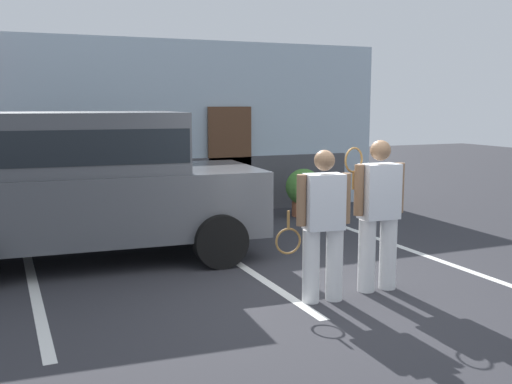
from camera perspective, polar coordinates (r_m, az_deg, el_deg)
The scene contains 9 objects.
ground_plane at distance 7.02m, azimuth 6.23°, elevation -9.70°, with size 40.00×40.00×0.00m, color #2D2D33.
parking_stripe_0 at distance 7.62m, azimuth -20.13°, elevation -8.69°, with size 0.12×4.40×0.01m, color silver.
parking_stripe_1 at distance 8.16m, azimuth -1.22°, elevation -7.03°, with size 0.12×4.40×0.01m, color silver.
parking_stripe_2 at distance 9.43m, azimuth 13.83°, elevation -5.15°, with size 0.12×4.40×0.01m, color silver.
house_frontage at distance 11.93m, azimuth -7.09°, elevation 5.49°, with size 8.55×0.40×3.37m.
parked_suv at distance 8.57m, azimuth -15.92°, elevation 1.18°, with size 4.71×2.40×2.05m.
tennis_player_man at distance 6.63m, azimuth 6.32°, elevation -3.03°, with size 0.87×0.31×1.68m.
tennis_player_woman at distance 7.12m, azimuth 11.44°, elevation -1.93°, with size 0.79×0.28×1.76m.
potted_plant_by_porch at distance 11.72m, azimuth 4.50°, elevation 0.21°, with size 0.70×0.70×0.92m.
Camera 1 is at (-3.30, -5.80, 2.17)m, focal length 42.50 mm.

